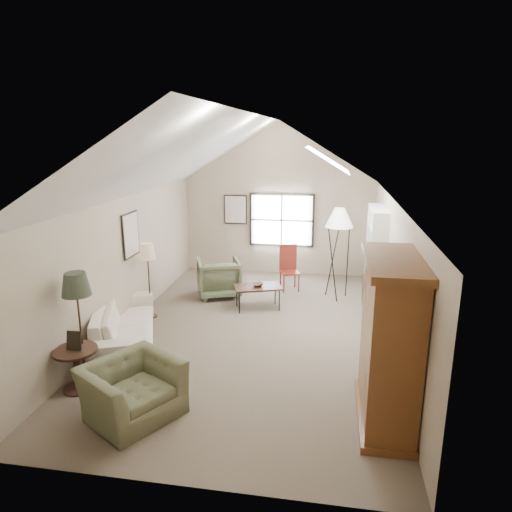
% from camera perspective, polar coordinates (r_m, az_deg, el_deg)
% --- Properties ---
extents(room_shell, '(5.01, 8.01, 4.00)m').
position_cam_1_polar(room_shell, '(8.03, -0.48, 11.81)').
color(room_shell, '#6F614F').
rests_on(room_shell, ground).
extents(window, '(1.72, 0.08, 1.42)m').
position_cam_1_polar(window, '(12.13, 3.22, 4.50)').
color(window, black).
rests_on(window, room_shell).
extents(skylight, '(0.80, 1.20, 0.52)m').
position_cam_1_polar(skylight, '(8.81, 9.11, 11.99)').
color(skylight, white).
rests_on(skylight, room_shell).
extents(wall_art, '(1.97, 3.71, 0.88)m').
position_cam_1_polar(wall_art, '(10.54, -8.77, 4.29)').
color(wall_art, black).
rests_on(wall_art, room_shell).
extents(armoire, '(0.60, 1.50, 2.20)m').
position_cam_1_polar(armoire, '(6.12, 16.34, -10.32)').
color(armoire, brown).
rests_on(armoire, ground).
extents(tv_alcove, '(0.32, 1.30, 2.10)m').
position_cam_1_polar(tv_alcove, '(9.87, 14.70, -0.20)').
color(tv_alcove, white).
rests_on(tv_alcove, ground).
extents(media_console, '(0.34, 1.18, 0.60)m').
position_cam_1_polar(media_console, '(10.12, 14.27, -4.85)').
color(media_console, '#382316').
rests_on(media_console, ground).
extents(tv_panel, '(0.05, 0.90, 0.55)m').
position_cam_1_polar(tv_panel, '(9.93, 14.50, -1.48)').
color(tv_panel, black).
rests_on(tv_panel, media_console).
extents(sofa, '(1.87, 2.73, 0.74)m').
position_cam_1_polar(sofa, '(8.61, -16.10, -8.04)').
color(sofa, '#EEE4CE').
rests_on(sofa, ground).
extents(armchair_near, '(1.47, 1.52, 0.75)m').
position_cam_1_polar(armchair_near, '(6.49, -15.19, -15.87)').
color(armchair_near, '#666A4A').
rests_on(armchair_near, ground).
extents(armchair_far, '(1.22, 1.23, 0.88)m').
position_cam_1_polar(armchair_far, '(10.61, -4.68, -2.69)').
color(armchair_far, '#5D6647').
rests_on(armchair_far, ground).
extents(coffee_table, '(1.13, 0.85, 0.51)m').
position_cam_1_polar(coffee_table, '(9.85, 0.22, -5.20)').
color(coffee_table, '#3D2318').
rests_on(coffee_table, ground).
extents(bowl, '(0.31, 0.31, 0.06)m').
position_cam_1_polar(bowl, '(9.75, 0.22, -3.63)').
color(bowl, '#382217').
rests_on(bowl, coffee_table).
extents(side_table, '(0.83, 0.83, 0.64)m').
position_cam_1_polar(side_table, '(7.37, -21.46, -13.04)').
color(side_table, '#341E15').
rests_on(side_table, ground).
extents(side_chair, '(0.54, 0.54, 1.09)m').
position_cam_1_polar(side_chair, '(10.95, 4.24, -1.55)').
color(side_chair, maroon).
rests_on(side_chair, ground).
extents(tripod_lamp, '(0.72, 0.72, 2.13)m').
position_cam_1_polar(tripod_lamp, '(10.40, 10.20, 0.34)').
color(tripod_lamp, silver).
rests_on(tripod_lamp, ground).
extents(dark_lamp, '(0.55, 0.55, 1.77)m').
position_cam_1_polar(dark_lamp, '(7.28, -21.09, -8.39)').
color(dark_lamp, '#262B1E').
rests_on(dark_lamp, ground).
extents(tan_lamp, '(0.41, 0.41, 1.59)m').
position_cam_1_polar(tan_lamp, '(9.49, -13.23, -2.95)').
color(tan_lamp, tan).
rests_on(tan_lamp, ground).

